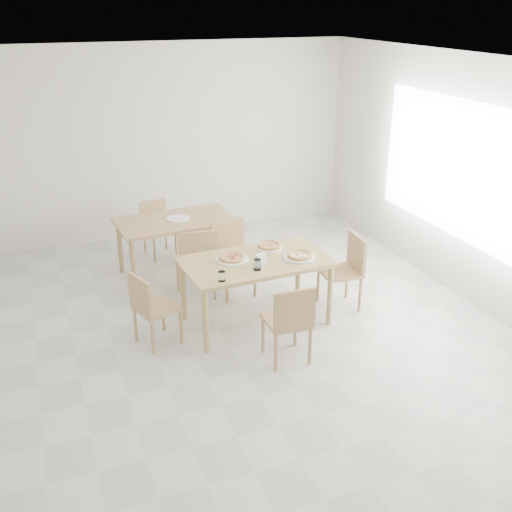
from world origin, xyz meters
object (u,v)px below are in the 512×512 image
object	(u,v)px
napkin_holder	(260,260)
tumbler_a	(257,265)
plate_mushroom	(299,257)
plate_empty	(178,218)
chair_west	(150,305)
pizza_mushroom	(299,255)
pizza_margherita	(269,245)
second_table	(176,226)
pizza_pepperoni	(232,258)
chair_north	(231,252)
chair_south	(290,319)
chair_back_s	(197,258)
main_table	(256,267)
chair_east	(347,266)
chair_back_n	(157,225)
plate_pepperoni	(232,260)
plate_margherita	(269,247)
tumbler_b	(222,276)

from	to	relation	value
napkin_holder	tumbler_a	bearing A→B (deg)	-145.33
plate_mushroom	plate_empty	xyz separation A→B (m)	(-0.93, 1.68, 0.00)
chair_west	pizza_mushroom	xyz separation A→B (m)	(1.64, -0.04, 0.31)
chair_west	pizza_margherita	size ratio (longest dim) A/B	2.32
pizza_margherita	second_table	xyz separation A→B (m)	(-0.76, 1.30, -0.12)
second_table	plate_mushroom	bearing A→B (deg)	-64.24
pizza_pepperoni	napkin_holder	bearing A→B (deg)	-44.97
chair_north	second_table	xyz separation A→B (m)	(-0.50, 0.72, 0.16)
chair_south	chair_back_s	size ratio (longest dim) A/B	0.94
main_table	chair_west	world-z (taller)	chair_west
pizza_pepperoni	plate_empty	world-z (taller)	pizza_pepperoni
pizza_pepperoni	chair_east	bearing A→B (deg)	-3.86
chair_back_s	plate_empty	distance (m)	0.81
pizza_margherita	pizza_pepperoni	xyz separation A→B (m)	(-0.50, -0.18, 0.00)
main_table	chair_east	distance (m)	1.13
main_table	pizza_margherita	distance (m)	0.38
chair_north	pizza_mushroom	world-z (taller)	chair_north
pizza_mushroom	chair_back_n	bearing A→B (deg)	113.92
plate_pepperoni	plate_margherita	bearing A→B (deg)	19.28
plate_mushroom	chair_west	bearing A→B (deg)	178.53
chair_west	pizza_margherita	xyz separation A→B (m)	(1.44, 0.34, 0.31)
plate_margherita	tumbler_b	xyz separation A→B (m)	(-0.76, -0.62, 0.04)
plate_margherita	plate_empty	world-z (taller)	same
pizza_pepperoni	chair_back_s	distance (m)	0.78
chair_south	chair_back_s	world-z (taller)	chair_back_s
pizza_margherita	plate_mushroom	bearing A→B (deg)	-62.07
tumbler_a	chair_west	bearing A→B (deg)	171.76
main_table	pizza_pepperoni	xyz separation A→B (m)	(-0.24, 0.08, 0.11)
chair_back_s	tumbler_b	bearing A→B (deg)	91.83
pizza_pepperoni	chair_back_s	world-z (taller)	chair_back_s
plate_pepperoni	plate_empty	bearing A→B (deg)	98.65
chair_north	second_table	world-z (taller)	chair_north
chair_east	second_table	bearing A→B (deg)	-129.32
plate_mushroom	tumbler_a	bearing A→B (deg)	-167.54
chair_east	pizza_pepperoni	size ratio (longest dim) A/B	2.38
second_table	plate_empty	size ratio (longest dim) A/B	5.23
plate_pepperoni	chair_back_n	size ratio (longest dim) A/B	0.45
tumbler_a	second_table	size ratio (longest dim) A/B	0.07
plate_empty	plate_pepperoni	bearing A→B (deg)	-81.35
chair_back_s	pizza_mushroom	bearing A→B (deg)	139.47
chair_east	chair_back_n	distance (m)	2.86
plate_pepperoni	napkin_holder	size ratio (longest dim) A/B	2.63
plate_pepperoni	pizza_mushroom	bearing A→B (deg)	-16.11
pizza_mushroom	napkin_holder	world-z (taller)	napkin_holder
napkin_holder	plate_mushroom	bearing A→B (deg)	-11.69
main_table	chair_west	distance (m)	1.20
plate_pepperoni	pizza_margherita	distance (m)	0.53
plate_margherita	plate_pepperoni	bearing A→B (deg)	-160.72
pizza_margherita	pizza_pepperoni	distance (m)	0.53
plate_pepperoni	chair_back_s	bearing A→B (deg)	106.33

